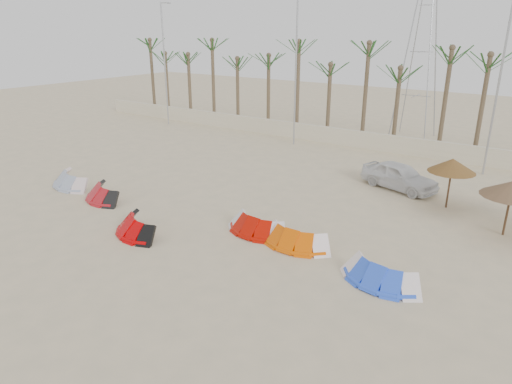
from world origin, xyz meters
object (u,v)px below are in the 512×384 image
Objects in this scene: kite_orange at (298,235)px; kite_blue at (383,271)px; parasol_left at (452,165)px; car at (399,176)px; kite_red_mid at (141,224)px; kite_red_right at (260,223)px; kite_grey at (75,178)px; parasol_mid at (512,189)px; kite_red_left at (107,191)px.

kite_orange is 4.21m from kite_blue.
parasol_left is (0.15, 9.03, 1.87)m from kite_blue.
parasol_left reaches higher than car.
kite_red_right is (4.44, 3.15, 0.00)m from kite_red_mid.
kite_red_mid is 1.05× the size of kite_blue.
kite_red_right is 0.98× the size of kite_orange.
kite_orange is at bearing 25.03° from kite_red_mid.
kite_red_mid is 1.07× the size of kite_red_right.
kite_grey is 1.15× the size of kite_orange.
parasol_mid reaches higher than kite_red_mid.
kite_red_left and kite_blue have the same top height.
kite_blue is 1.23× the size of parasol_left.
parasol_mid is at bearing 32.73° from kite_red_right.
kite_grey is 19.09m from car.
parasol_left reaches higher than parasol_mid.
kite_red_left is 11.44m from kite_orange.
kite_grey and kite_blue have the same top height.
kite_blue is (10.63, 2.13, 0.00)m from kite_red_mid.
kite_grey and kite_orange have the same top height.
kite_red_left is 1.06× the size of kite_orange.
kite_grey and kite_red_right have the same top height.
car reaches higher than kite_blue.
kite_blue is 10.92m from car.
car reaches higher than kite_red_left.
kite_grey and kite_red_mid have the same top height.
car is at bearing 70.76° from kite_red_right.
kite_blue is (6.19, -1.03, -0.00)m from kite_red_right.
kite_red_mid is at bearing -154.97° from kite_orange.
parasol_left is 3.58m from parasol_mid.
parasol_left is at bearing 24.70° from kite_grey.
kite_red_right is 10.38m from parasol_left.
kite_blue is 0.72× the size of car.
parasol_left is at bearing 45.99° from kite_red_mid.
parasol_left is (4.26, 8.12, 1.87)m from kite_orange.
kite_blue is (15.50, 0.17, -0.00)m from kite_red_left.
kite_orange is (2.08, -0.11, 0.00)m from kite_red_right.
kite_orange and kite_blue have the same top height.
parasol_mid reaches higher than kite_blue.
parasol_left is at bearing 89.04° from kite_blue.
kite_grey is 8.66m from kite_red_mid.
parasol_mid reaches higher than kite_orange.
kite_red_mid is 1.33× the size of parasol_mid.
kite_red_right is at bearing -128.39° from parasol_left.
kite_grey is at bearing 179.27° from kite_blue.
kite_orange is at bearing -117.70° from parasol_left.
kite_blue is at bearing -9.43° from kite_red_right.
kite_grey is 1.42× the size of parasol_left.
kite_grey is at bearing -177.40° from kite_orange.
kite_red_left is at bearing -158.92° from parasol_mid.
kite_grey is 1.08× the size of kite_red_left.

